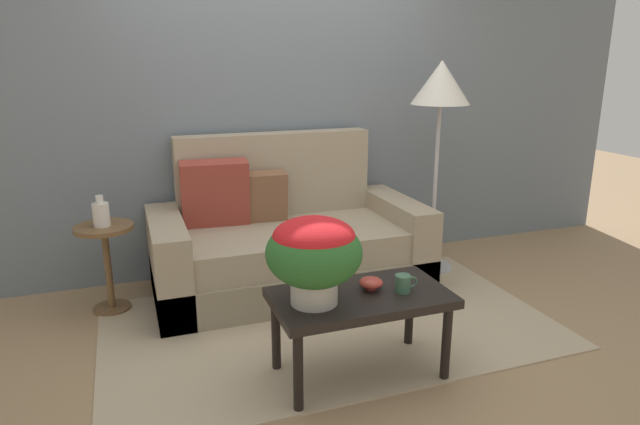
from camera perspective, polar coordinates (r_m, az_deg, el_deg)
The scene contains 11 objects.
ground_plane at distance 3.48m, azimuth 1.49°, elevation -12.20°, with size 14.00×14.00×0.00m, color #997A56.
wall_back at distance 4.32m, azimuth -4.79°, elevation 12.46°, with size 6.40×0.12×2.77m, color slate.
area_rug at distance 3.55m, azimuth 0.97°, elevation -11.50°, with size 2.74×1.62×0.01m, color tan.
couch at distance 4.02m, azimuth -3.61°, elevation -3.16°, with size 1.91×0.95×1.09m.
coffee_table at distance 2.89m, azimuth 4.20°, elevation -9.42°, with size 0.91×0.50×0.46m.
side_table at distance 3.85m, azimuth -21.17°, elevation -3.86°, with size 0.37×0.37×0.59m.
floor_lamp at distance 4.23m, azimuth 12.32°, elevation 11.82°, with size 0.43×0.43×1.61m.
potted_plant at distance 2.65m, azimuth -0.63°, elevation -4.03°, with size 0.47×0.47×0.43m.
coffee_mug at distance 2.89m, azimuth 8.59°, elevation -7.25°, with size 0.13×0.08×0.09m.
snack_bowl at distance 2.90m, azimuth 5.29°, elevation -7.25°, with size 0.12×0.12×0.06m.
table_vase at distance 3.77m, azimuth -21.65°, elevation -0.12°, with size 0.10×0.10×0.20m.
Camera 1 is at (-1.12, -2.86, 1.63)m, focal length 31.03 mm.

